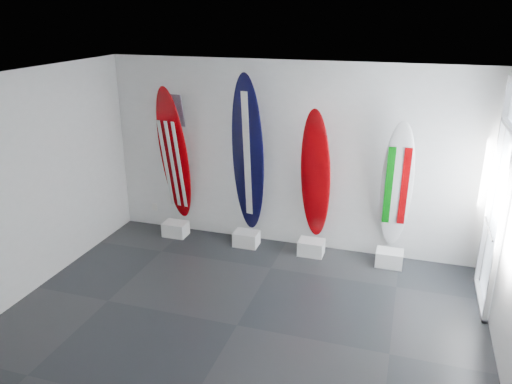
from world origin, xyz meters
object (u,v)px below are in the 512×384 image
(surfboard_usa, at_px, (174,155))
(surfboard_navy, at_px, (248,155))
(surfboard_swiss, at_px, (315,176))
(surfboard_italy, at_px, (397,186))

(surfboard_usa, relative_size, surfboard_navy, 0.92)
(surfboard_swiss, bearing_deg, surfboard_usa, -170.80)
(surfboard_usa, distance_m, surfboard_swiss, 2.39)
(surfboard_navy, bearing_deg, surfboard_usa, -166.09)
(surfboard_navy, xyz_separation_m, surfboard_swiss, (1.09, 0.00, -0.23))
(surfboard_usa, height_order, surfboard_italy, surfboard_usa)
(surfboard_swiss, distance_m, surfboard_italy, 1.22)
(surfboard_swiss, xyz_separation_m, surfboard_italy, (1.22, 0.00, -0.05))
(surfboard_swiss, bearing_deg, surfboard_italy, 9.20)
(surfboard_navy, bearing_deg, surfboard_italy, 13.91)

